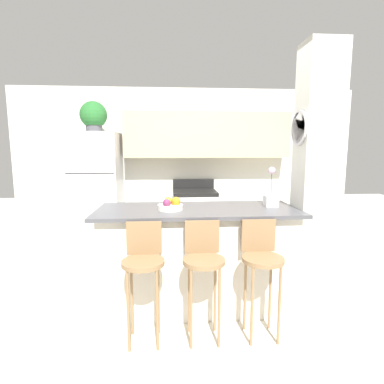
{
  "coord_description": "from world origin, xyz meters",
  "views": [
    {
      "loc": [
        -0.26,
        -2.84,
        1.58
      ],
      "look_at": [
        0.0,
        0.76,
        1.05
      ],
      "focal_mm": 28.0,
      "sensor_mm": 36.0,
      "label": 1
    }
  ],
  "objects": [
    {
      "name": "orchid_vase",
      "position": [
        0.74,
        0.05,
        1.11
      ],
      "size": [
        0.12,
        0.12,
        0.4
      ],
      "color": "white",
      "rests_on": "counter_bar"
    },
    {
      "name": "fruit_bowl",
      "position": [
        -0.26,
        -0.05,
        1.04
      ],
      "size": [
        0.24,
        0.24,
        0.12
      ],
      "color": "silver",
      "rests_on": "counter_bar"
    },
    {
      "name": "bar_stool_right",
      "position": [
        0.49,
        -0.52,
        0.65
      ],
      "size": [
        0.34,
        0.34,
        0.98
      ],
      "color": "olive",
      "rests_on": "ground_plane"
    },
    {
      "name": "potted_plant_on_fridge",
      "position": [
        -1.39,
        1.78,
        2.05
      ],
      "size": [
        0.39,
        0.39,
        0.45
      ],
      "color": "#4C4C51",
      "rests_on": "refrigerator"
    },
    {
      "name": "wall_back",
      "position": [
        0.14,
        2.12,
        1.49
      ],
      "size": [
        5.6,
        0.38,
        2.55
      ],
      "color": "silver",
      "rests_on": "ground_plane"
    },
    {
      "name": "bar_stool_mid",
      "position": [
        0.0,
        -0.52,
        0.65
      ],
      "size": [
        0.34,
        0.34,
        0.98
      ],
      "color": "olive",
      "rests_on": "ground_plane"
    },
    {
      "name": "pillar_right",
      "position": [
        1.14,
        -0.05,
        1.28
      ],
      "size": [
        0.38,
        0.33,
        2.55
      ],
      "color": "silver",
      "rests_on": "ground_plane"
    },
    {
      "name": "bar_stool_left",
      "position": [
        -0.49,
        -0.52,
        0.65
      ],
      "size": [
        0.34,
        0.34,
        0.98
      ],
      "color": "olive",
      "rests_on": "ground_plane"
    },
    {
      "name": "ground_plane",
      "position": [
        0.0,
        0.0,
        0.0
      ],
      "size": [
        14.0,
        14.0,
        0.0
      ],
      "primitive_type": "plane",
      "color": "beige"
    },
    {
      "name": "refrigerator",
      "position": [
        -1.39,
        1.78,
        0.91
      ],
      "size": [
        0.71,
        0.73,
        1.82
      ],
      "color": "silver",
      "rests_on": "ground_plane"
    },
    {
      "name": "counter_bar",
      "position": [
        0.0,
        0.0,
        0.5
      ],
      "size": [
        1.95,
        0.77,
        1.0
      ],
      "color": "silver",
      "rests_on": "ground_plane"
    },
    {
      "name": "stove_range",
      "position": [
        0.12,
        1.86,
        0.46
      ],
      "size": [
        0.68,
        0.59,
        1.07
      ],
      "color": "white",
      "rests_on": "ground_plane"
    }
  ]
}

